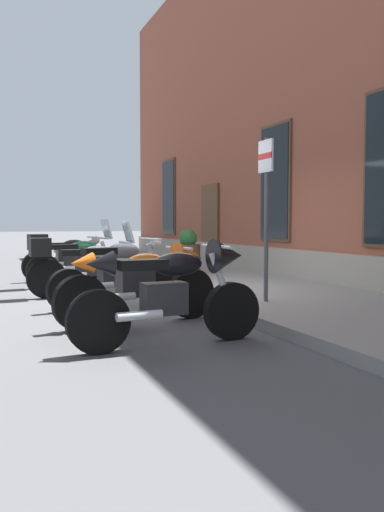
# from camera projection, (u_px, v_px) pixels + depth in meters

# --- Properties ---
(ground_plane) EXTENTS (140.00, 140.00, 0.00)m
(ground_plane) POSITION_uv_depth(u_px,v_px,m) (173.00, 297.00, 8.79)
(ground_plane) COLOR #4C4C4F
(sidewalk) EXTENTS (30.16, 2.99, 0.14)m
(sidewalk) POSITION_uv_depth(u_px,v_px,m) (253.00, 289.00, 9.34)
(sidewalk) COLOR gray
(sidewalk) RESTS_ON ground_plane
(motorcycle_black_naked) EXTENTS (0.62, 2.01, 0.95)m
(motorcycle_black_naked) POSITION_uv_depth(u_px,v_px,m) (70.00, 258.00, 11.33)
(motorcycle_black_naked) COLOR black
(motorcycle_black_naked) RESTS_ON ground_plane
(motorcycle_green_touring) EXTENTS (0.66, 2.02, 1.31)m
(motorcycle_green_touring) POSITION_uv_depth(u_px,v_px,m) (73.00, 258.00, 10.22)
(motorcycle_green_touring) COLOR black
(motorcycle_green_touring) RESTS_ON ground_plane
(motorcycle_silver_touring) EXTENTS (0.62, 2.16, 1.28)m
(motorcycle_silver_touring) POSITION_uv_depth(u_px,v_px,m) (85.00, 265.00, 8.88)
(motorcycle_silver_touring) COLOR black
(motorcycle_silver_touring) RESTS_ON ground_plane
(motorcycle_grey_naked) EXTENTS (0.71, 2.09, 1.01)m
(motorcycle_grey_naked) POSITION_uv_depth(u_px,v_px,m) (119.00, 274.00, 7.73)
(motorcycle_grey_naked) COLOR black
(motorcycle_grey_naked) RESTS_ON ground_plane
(motorcycle_orange_sport) EXTENTS (0.69, 2.13, 1.00)m
(motorcycle_orange_sport) POSITION_uv_depth(u_px,v_px,m) (145.00, 279.00, 6.46)
(motorcycle_orange_sport) COLOR black
(motorcycle_orange_sport) RESTS_ON ground_plane
(motorcycle_black_sport) EXTENTS (0.62, 2.05, 1.07)m
(motorcycle_black_sport) POSITION_uv_depth(u_px,v_px,m) (176.00, 288.00, 5.29)
(motorcycle_black_sport) COLOR black
(motorcycle_black_sport) RESTS_ON ground_plane
(parking_sign) EXTENTS (0.36, 0.07, 2.26)m
(parking_sign) POSITION_uv_depth(u_px,v_px,m) (266.00, 196.00, 7.28)
(parking_sign) COLOR #4C4C51
(parking_sign) RESTS_ON sidewalk
(barrel_planter) EXTENTS (0.57, 0.57, 0.96)m
(barrel_planter) POSITION_uv_depth(u_px,v_px,m) (188.00, 253.00, 11.84)
(barrel_planter) COLOR brown
(barrel_planter) RESTS_ON sidewalk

